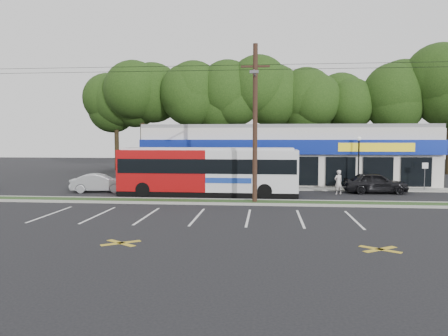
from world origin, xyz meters
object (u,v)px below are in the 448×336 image
Objects in this scene: sign_post at (425,171)px; utility_pole at (252,118)px; pedestrian_b at (250,178)px; pedestrian_a at (338,182)px; metrobus at (208,170)px; lamp_post at (359,157)px; car_silver at (100,183)px; car_dark at (375,183)px.

utility_pole is at bearing -149.85° from sign_post.
pedestrian_b is (-0.45, 7.51, -4.50)m from utility_pole.
utility_pole reaches higher than pedestrian_a.
pedestrian_a is (9.45, 1.50, -0.93)m from metrobus.
lamp_post is 5.13m from sign_post.
sign_post is 13.64m from pedestrian_b.
pedestrian_a is at bearing -99.67° from car_silver.
car_dark is 20.92m from car_silver.
lamp_post is 2.36× the size of pedestrian_a.
metrobus is at bearing -159.42° from lamp_post.
lamp_post is 20.36m from car_silver.
metrobus is at bearing 99.53° from car_dark.
pedestrian_a is (-7.00, -2.57, -0.66)m from sign_post.
sign_post is at bearing 14.55° from metrobus.
lamp_post reaches higher than pedestrian_b.
utility_pole is 15.71m from sign_post.
utility_pole is 11.78× the size of car_silver.
car_silver is at bearing 33.17° from pedestrian_b.
car_silver is at bearing -173.14° from sign_post.
pedestrian_a is 7.05m from pedestrian_b.
lamp_post reaches higher than metrobus.
car_dark is 1.10× the size of car_silver.
sign_post reaches higher than car_dark.
lamp_post is at bearing -91.86° from car_silver.
lamp_post is (8.17, 7.87, -2.74)m from utility_pole.
pedestrian_a reaches higher than car_silver.
utility_pole is 6.04m from metrobus.
pedestrian_b is at bearing -179.40° from sign_post.
lamp_post is at bearing 23.47° from car_dark.
lamp_post is 0.91× the size of car_dark.
utility_pole is 3.88× the size of metrobus.
car_dark is at bearing 33.53° from utility_pole.
sign_post is 1.24× the size of pedestrian_a.
pedestrian_a is at bearing 39.44° from utility_pole.
metrobus reaches higher than car_dark.
lamp_post reaches higher than car_silver.
pedestrian_a reaches higher than car_dark.
sign_post is 0.52× the size of car_silver.
pedestrian_b is (-13.62, -0.14, -0.64)m from sign_post.
car_silver is at bearing 158.58° from utility_pole.
car_silver is (-11.83, 4.64, -4.71)m from utility_pole.
utility_pole reaches higher than pedestrian_b.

